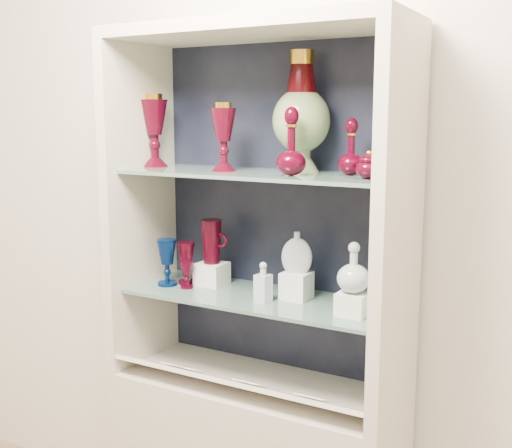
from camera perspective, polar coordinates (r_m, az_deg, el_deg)
The scene contains 30 objects.
wall_back at distance 2.29m, azimuth 2.69°, elevation 3.28°, with size 3.50×0.02×2.80m, color white.
cabinet_back_panel at distance 2.28m, azimuth 2.34°, elevation 1.33°, with size 0.98×0.02×1.15m, color black.
cabinet_side_left at distance 2.38m, azimuth -10.14°, elevation 1.55°, with size 0.04×0.40×1.15m, color beige.
cabinet_side_right at distance 1.92m, azimuth 12.56°, elevation -0.45°, with size 0.04×0.40×1.15m, color beige.
cabinet_top_cap at distance 2.10m, azimuth 0.00°, elevation 16.91°, with size 1.00×0.40×0.04m, color beige.
shelf_lower at distance 2.19m, azimuth 0.26°, elevation -6.54°, with size 0.92×0.34×0.01m, color slate.
shelf_upper at distance 2.11m, azimuth 0.27°, elevation 4.47°, with size 0.92×0.34×0.01m, color slate.
label_ledge at distance 2.17m, azimuth -1.46°, elevation -14.08°, with size 0.92×0.18×0.01m, color beige.
label_card_0 at distance 2.30m, azimuth -6.97°, elevation -12.40°, with size 0.10×0.07×0.00m, color white.
label_card_1 at distance 2.06m, azimuth 5.01°, elevation -15.08°, with size 0.10×0.07×0.00m, color white.
label_card_2 at distance 2.15m, azimuth -0.54°, elevation -13.92°, with size 0.10×0.07×0.00m, color white.
label_card_3 at distance 2.27m, azimuth -6.02°, elevation -12.64°, with size 0.10×0.07×0.00m, color white.
pedestal_lamp_left at distance 2.36m, azimuth -9.02°, elevation 8.22°, with size 0.10×0.10×0.26m, color #400513, non-canonical shape.
pedestal_lamp_right at distance 2.14m, azimuth -2.91°, elevation 7.73°, with size 0.09×0.09×0.23m, color #400513, non-canonical shape.
enamel_urn at distance 2.12m, azimuth 4.06°, elevation 9.91°, with size 0.19×0.19×0.39m, color #104B26, non-canonical shape.
ruby_decanter_a at distance 1.98m, azimuth 3.17°, elevation 7.71°, with size 0.09×0.09×0.24m, color #440012, non-canonical shape.
ruby_decanter_b at distance 2.02m, azimuth 8.47°, elevation 6.96°, with size 0.08×0.08×0.19m, color #440012, non-canonical shape.
lidded_bowl at distance 1.91m, azimuth 9.99°, elevation 5.27°, with size 0.08×0.08×0.09m, color #440012, non-canonical shape.
cobalt_goblet at distance 2.32m, azimuth -7.91°, elevation -3.40°, with size 0.07×0.07×0.17m, color #011643, non-canonical shape.
ruby_goblet_tall at distance 2.34m, azimuth -6.20°, elevation -3.45°, with size 0.06×0.06×0.15m, color #400513, non-canonical shape.
ruby_goblet_small at distance 2.28m, azimuth -6.18°, elevation -4.50°, with size 0.05×0.05×0.10m, color #440012, non-canonical shape.
riser_ruby_pitcher at distance 2.32m, azimuth -3.94°, elevation -4.44°, with size 0.10×0.10×0.08m, color silver.
ruby_pitcher at distance 2.29m, azimuth -3.98°, elevation -1.57°, with size 0.12×0.07×0.16m, color #400513, non-canonical shape.
clear_square_bottle at distance 2.10m, azimuth 0.64°, elevation -5.17°, with size 0.05×0.05×0.13m, color #A2B3B9, non-canonical shape.
riser_flat_flask at distance 2.15m, azimuth 3.61°, elevation -5.49°, with size 0.09×0.09×0.09m, color silver.
flat_flask at distance 2.12m, azimuth 3.65°, elevation -2.45°, with size 0.10×0.04×0.14m, color #A5B1B6, non-canonical shape.
riser_clear_round_decanter at distance 2.00m, azimuth 8.59°, elevation -7.04°, with size 0.09×0.09×0.07m, color silver.
clear_round_decanter at distance 1.97m, azimuth 8.67°, elevation -3.96°, with size 0.10×0.10×0.15m, color #A2B3B9, non-canonical shape.
riser_cameo_medallion at distance 2.03m, azimuth 11.62°, elevation -6.41°, with size 0.08×0.08×0.10m, color silver.
cameo_medallion at distance 2.00m, azimuth 11.73°, elevation -3.19°, with size 0.11×0.04×0.13m, color black, non-canonical shape.
Camera 1 is at (1.02, -0.29, 1.66)m, focal length 45.00 mm.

